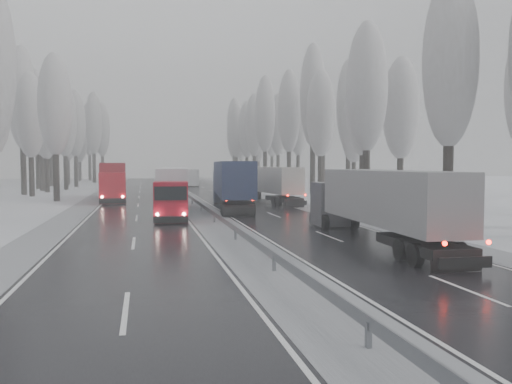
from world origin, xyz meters
name	(u,v)px	position (x,y,z in m)	size (l,w,h in m)	color
ground	(309,300)	(0.00, 0.00, 0.00)	(260.00, 260.00, 0.00)	white
carriageway_right	(257,208)	(5.25, 30.00, 0.01)	(7.50, 200.00, 0.03)	black
carriageway_left	(137,211)	(-5.25, 30.00, 0.01)	(7.50, 200.00, 0.03)	black
median_slush	(199,210)	(0.00, 30.00, 0.02)	(3.00, 200.00, 0.04)	#9B9EA3
shoulder_right	(309,207)	(10.20, 30.00, 0.02)	(2.40, 200.00, 0.04)	#9B9EA3
shoulder_left	(77,212)	(-10.20, 30.00, 0.02)	(2.40, 200.00, 0.04)	#9B9EA3
median_guardrail	(199,203)	(0.00, 29.99, 0.60)	(0.12, 200.00, 0.76)	slate
tree_16	(450,63)	(15.04, 15.67, 10.67)	(3.60, 3.60, 16.53)	black
tree_18	(367,88)	(14.51, 27.03, 10.70)	(3.60, 3.60, 16.58)	black
tree_19	(401,109)	(20.02, 31.03, 9.42)	(3.60, 3.60, 14.57)	black
tree_20	(363,106)	(17.90, 35.17, 10.14)	(3.60, 3.60, 15.71)	black
tree_21	(366,94)	(20.12, 39.17, 12.00)	(3.60, 3.60, 18.62)	black
tree_22	(321,114)	(17.02, 45.60, 10.24)	(3.60, 3.60, 15.86)	black
tree_23	(354,129)	(23.31, 49.60, 8.77)	(3.60, 3.60, 13.55)	black
tree_24	(313,97)	(17.90, 51.02, 13.19)	(3.60, 3.60, 20.49)	black
tree_25	(349,106)	(24.81, 55.02, 12.52)	(3.60, 3.60, 19.44)	black
tree_26	(289,112)	(17.56, 61.27, 12.10)	(3.60, 3.60, 18.78)	black
tree_27	(323,120)	(24.72, 65.27, 11.36)	(3.60, 3.60, 17.62)	black
tree_28	(265,115)	(16.34, 71.95, 12.64)	(3.60, 3.60, 19.62)	black
tree_29	(298,123)	(23.71, 75.95, 11.67)	(3.60, 3.60, 18.11)	black
tree_30	(254,126)	(16.56, 81.70, 11.52)	(3.60, 3.60, 17.86)	black
tree_31	(278,125)	(22.48, 85.70, 11.97)	(3.60, 3.60, 18.58)	black
tree_32	(247,130)	(16.63, 89.21, 11.18)	(3.60, 3.60, 17.33)	black
tree_33	(257,140)	(19.77, 93.21, 9.26)	(3.60, 3.60, 14.33)	black
tree_34	(236,131)	(15.73, 96.32, 11.37)	(3.60, 3.60, 17.63)	black
tree_35	(272,131)	(24.94, 100.32, 11.77)	(3.60, 3.60, 18.25)	black
tree_36	(234,127)	(17.04, 106.16, 13.02)	(3.60, 3.60, 20.23)	black
tree_37	(259,138)	(24.02, 110.16, 10.56)	(3.60, 3.60, 16.37)	black
tree_38	(234,135)	(18.73, 116.73, 11.59)	(3.60, 3.60, 17.97)	black
tree_39	(241,141)	(21.55, 120.73, 10.45)	(3.60, 3.60, 16.19)	black
tree_62	(55,105)	(-13.94, 43.73, 10.36)	(3.60, 3.60, 16.04)	black
tree_64	(30,116)	(-18.26, 52.71, 9.96)	(3.60, 3.60, 15.42)	black
tree_65	(22,99)	(-20.05, 56.71, 12.55)	(3.60, 3.60, 19.48)	black
tree_66	(46,123)	(-18.16, 62.35, 9.84)	(3.60, 3.60, 15.23)	black
tree_67	(41,117)	(-19.54, 66.35, 11.03)	(3.60, 3.60, 17.09)	black
tree_68	(65,121)	(-16.58, 69.11, 10.75)	(3.60, 3.60, 16.65)	black
tree_69	(37,112)	(-21.42, 73.11, 12.46)	(3.60, 3.60, 19.35)	black
tree_70	(75,124)	(-16.33, 79.19, 11.03)	(3.60, 3.60, 17.09)	black
tree_71	(50,117)	(-21.09, 83.19, 12.63)	(3.60, 3.60, 19.61)	black
tree_72	(67,134)	(-18.93, 88.54, 9.76)	(3.60, 3.60, 15.11)	black
tree_73	(55,129)	(-21.82, 92.54, 11.11)	(3.60, 3.60, 17.22)	black
tree_74	(93,124)	(-15.07, 99.33, 12.67)	(3.60, 3.60, 19.68)	black
tree_75	(52,128)	(-24.20, 103.33, 11.99)	(3.60, 3.60, 18.60)	black
tree_76	(102,130)	(-14.05, 108.72, 11.95)	(3.60, 3.60, 18.55)	black
tree_77	(79,142)	(-19.66, 112.72, 9.26)	(3.60, 3.60, 14.32)	black
tree_78	(89,129)	(-17.56, 115.31, 12.59)	(3.60, 3.60, 19.55)	black
tree_79	(79,136)	(-20.33, 119.31, 11.01)	(3.60, 3.60, 17.07)	black
truck_grey_tarp	(376,201)	(6.80, 9.41, 2.17)	(2.87, 14.59, 3.72)	#48484D
truck_blue_box	(231,181)	(2.95, 30.09, 2.48)	(4.13, 16.70, 4.25)	#1B2745
truck_cream_box	(267,182)	(7.93, 36.87, 2.18)	(3.82, 14.66, 3.73)	#9C978A
box_truck_distant	(189,178)	(3.41, 76.85, 1.59)	(2.72, 8.40, 3.12)	silver
truck_red_white	(173,187)	(-2.39, 26.92, 2.16)	(3.37, 14.54, 3.70)	#A60919
truck_red_red	(113,178)	(-8.06, 44.33, 2.43)	(3.34, 16.32, 4.16)	red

